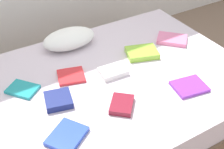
% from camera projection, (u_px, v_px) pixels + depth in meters
% --- Properties ---
extents(ground_plane, '(8.00, 8.00, 0.00)m').
position_uv_depth(ground_plane, '(115.00, 123.00, 2.50)').
color(ground_plane, '#7F6651').
extents(bed, '(2.00, 1.50, 0.50)m').
position_uv_depth(bed, '(115.00, 101.00, 2.35)').
color(bed, brown).
rests_on(bed, ground).
extents(pillow, '(0.45, 0.28, 0.14)m').
position_uv_depth(pillow, '(69.00, 39.00, 2.48)').
color(pillow, white).
rests_on(pillow, bed).
extents(textbook_red, '(0.23, 0.23, 0.02)m').
position_uv_depth(textbook_red, '(71.00, 76.00, 2.18)').
color(textbook_red, red).
rests_on(textbook_red, bed).
extents(textbook_blue, '(0.28, 0.27, 0.03)m').
position_uv_depth(textbook_blue, '(67.00, 136.00, 1.73)').
color(textbook_blue, '#2847B7').
rests_on(textbook_blue, bed).
extents(textbook_lime, '(0.29, 0.25, 0.05)m').
position_uv_depth(textbook_lime, '(142.00, 53.00, 2.40)').
color(textbook_lime, '#8CC638').
rests_on(textbook_lime, bed).
extents(textbook_maroon, '(0.23, 0.23, 0.04)m').
position_uv_depth(textbook_maroon, '(122.00, 105.00, 1.93)').
color(textbook_maroon, maroon).
rests_on(textbook_maroon, bed).
extents(textbook_purple, '(0.25, 0.22, 0.02)m').
position_uv_depth(textbook_purple, '(189.00, 86.00, 2.08)').
color(textbook_purple, purple).
rests_on(textbook_purple, bed).
extents(textbook_white, '(0.21, 0.16, 0.04)m').
position_uv_depth(textbook_white, '(114.00, 71.00, 2.21)').
color(textbook_white, white).
rests_on(textbook_white, bed).
extents(textbook_pink, '(0.30, 0.30, 0.03)m').
position_uv_depth(textbook_pink, '(172.00, 39.00, 2.58)').
color(textbook_pink, pink).
rests_on(textbook_pink, bed).
extents(textbook_navy, '(0.21, 0.21, 0.05)m').
position_uv_depth(textbook_navy, '(58.00, 100.00, 1.96)').
color(textbook_navy, navy).
rests_on(textbook_navy, bed).
extents(textbook_teal, '(0.24, 0.25, 0.02)m').
position_uv_depth(textbook_teal, '(23.00, 89.00, 2.06)').
color(textbook_teal, teal).
rests_on(textbook_teal, bed).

